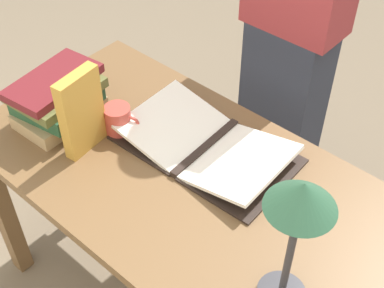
% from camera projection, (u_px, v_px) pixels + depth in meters
% --- Properties ---
extents(reading_desk, '(1.35, 0.72, 0.74)m').
position_uv_depth(reading_desk, '(184.00, 196.00, 1.65)').
color(reading_desk, brown).
rests_on(reading_desk, ground_plane).
extents(open_book, '(0.56, 0.33, 0.06)m').
position_uv_depth(open_book, '(206.00, 145.00, 1.64)').
color(open_book, black).
rests_on(open_book, reading_desk).
extents(book_stack_tall, '(0.25, 0.31, 0.16)m').
position_uv_depth(book_stack_tall, '(57.00, 98.00, 1.70)').
color(book_stack_tall, tan).
rests_on(book_stack_tall, reading_desk).
extents(book_standing_upright, '(0.06, 0.15, 0.27)m').
position_uv_depth(book_standing_upright, '(81.00, 113.00, 1.57)').
color(book_standing_upright, '#BC8933').
rests_on(book_standing_upright, reading_desk).
extents(reading_lamp, '(0.15, 0.15, 0.40)m').
position_uv_depth(reading_lamp, '(299.00, 213.00, 1.07)').
color(reading_lamp, '#2D2D33').
rests_on(reading_lamp, reading_desk).
extents(coffee_mug, '(0.11, 0.08, 0.10)m').
position_uv_depth(coffee_mug, '(118.00, 120.00, 1.68)').
color(coffee_mug, '#B74238').
rests_on(coffee_mug, reading_desk).
extents(person_reader, '(0.36, 0.22, 1.80)m').
position_uv_depth(person_reader, '(295.00, 18.00, 1.93)').
color(person_reader, '#2D3342').
rests_on(person_reader, ground_plane).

